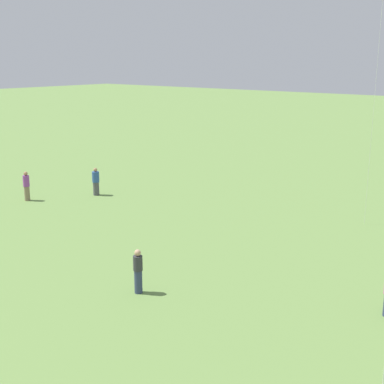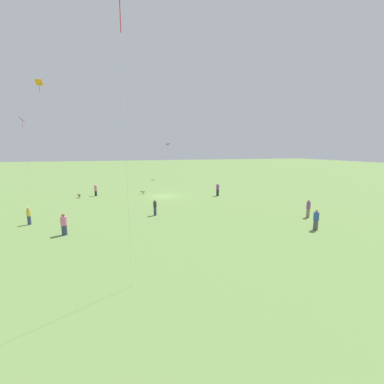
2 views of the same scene
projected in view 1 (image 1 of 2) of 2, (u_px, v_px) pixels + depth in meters
name	position (u px, v px, depth m)	size (l,w,h in m)	color
person_0	(27.00, 186.00, 31.94)	(0.49, 0.49, 1.77)	#847056
person_2	(138.00, 271.00, 19.33)	(0.42, 0.42, 1.67)	#333D5B
person_3	(96.00, 182.00, 33.21)	(0.62, 0.62, 1.73)	#4C4C51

